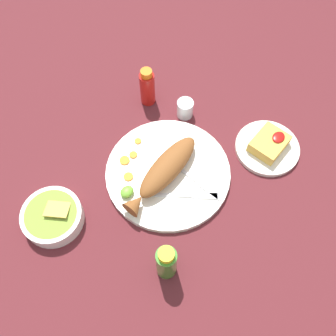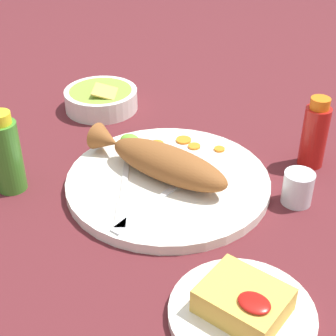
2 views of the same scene
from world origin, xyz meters
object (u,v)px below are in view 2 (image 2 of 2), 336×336
fried_fish (160,161)px  fork_near (148,207)px  salt_cup (297,190)px  hot_sauce_bottle_green (7,154)px  main_plate (168,182)px  fork_far (123,197)px  hot_sauce_bottle_red (315,134)px  guacamole_bowl (101,98)px  side_plate_fries (242,314)px

fried_fish → fork_near: (0.04, -0.09, -0.03)m
salt_cup → hot_sauce_bottle_green: bearing=-146.8°
main_plate → fork_far: fork_far is taller
hot_sauce_bottle_red → guacamole_bowl: bearing=-171.0°
salt_cup → guacamole_bowl: (-0.50, 0.05, 0.00)m
main_plate → hot_sauce_bottle_red: size_ratio=2.62×
salt_cup → guacamole_bowl: 0.50m
main_plate → fried_fish: size_ratio=1.25×
fork_near → main_plate: bearing=-162.7°
hot_sauce_bottle_red → guacamole_bowl: hot_sauce_bottle_red is taller
main_plate → fried_fish: bearing=-177.7°
fork_far → side_plate_fries: bearing=35.4°
fried_fish → fork_near: 0.10m
fork_near → fork_far: bearing=-85.1°
main_plate → side_plate_fries: main_plate is taller
hot_sauce_bottle_red → salt_cup: 0.13m
fried_fish → salt_cup: fried_fish is taller
hot_sauce_bottle_green → salt_cup: bearing=33.2°
hot_sauce_bottle_red → guacamole_bowl: size_ratio=0.84×
guacamole_bowl → hot_sauce_bottle_green: bearing=-73.8°
fried_fish → salt_cup: 0.24m
fork_far → salt_cup: salt_cup is taller
hot_sauce_bottle_red → side_plate_fries: hot_sauce_bottle_red is taller
fork_far → hot_sauce_bottle_green: 0.21m
fried_fish → fork_far: fried_fish is taller
fork_far → hot_sauce_bottle_green: hot_sauce_bottle_green is taller
fork_far → side_plate_fries: (0.28, -0.08, -0.01)m
side_plate_fries → guacamole_bowl: 0.64m
fried_fish → salt_cup: bearing=22.0°
main_plate → guacamole_bowl: bearing=154.2°
fried_fish → hot_sauce_bottle_red: hot_sauce_bottle_red is taller
fork_far → hot_sauce_bottle_red: hot_sauce_bottle_red is taller
fork_near → guacamole_bowl: size_ratio=1.15×
fork_far → fork_near: bearing=56.8°
salt_cup → side_plate_fries: salt_cup is taller
fork_near → guacamole_bowl: guacamole_bowl is taller
hot_sauce_bottle_red → guacamole_bowl: (-0.47, -0.07, -0.04)m
hot_sauce_bottle_green → fork_near: bearing=19.3°
fried_fish → fork_far: 0.09m
salt_cup → side_plate_fries: 0.27m
fork_far → guacamole_bowl: (-0.28, 0.24, 0.01)m
fork_far → salt_cup: 0.29m
main_plate → salt_cup: bearing=26.0°
hot_sauce_bottle_green → guacamole_bowl: size_ratio=0.91×
main_plate → fried_fish: 0.04m
main_plate → fried_fish: (-0.02, -0.00, 0.04)m
hot_sauce_bottle_green → salt_cup: hot_sauce_bottle_green is taller
fried_fish → fork_near: size_ratio=1.53×
main_plate → guacamole_bowl: 0.34m
hot_sauce_bottle_red → fork_far: bearing=-121.0°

